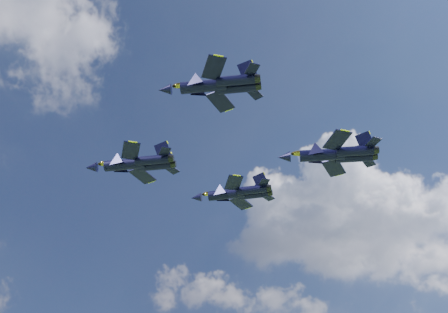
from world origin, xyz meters
TOP-DOWN VIEW (x-y plane):
  - jet_lead at (-13.34, 20.60)m, footprint 14.63×14.68m
  - jet_left at (-14.40, -4.58)m, footprint 13.62×13.35m
  - jet_right at (6.80, 18.25)m, footprint 13.68×14.68m
  - jet_slot at (10.03, -3.23)m, footprint 15.40×14.45m

SIDE VIEW (x-z plane):
  - jet_slot at x=10.03m, z-range 54.36..58.43m
  - jet_left at x=-14.40m, z-range 55.23..58.89m
  - jet_lead at x=-13.34m, z-range 56.04..60.03m
  - jet_right at x=6.80m, z-range 56.34..60.20m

